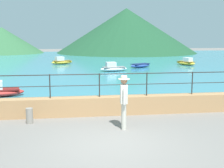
# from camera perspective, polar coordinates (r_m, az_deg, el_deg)

# --- Properties ---
(ground_plane) EXTENTS (120.00, 120.00, 0.00)m
(ground_plane) POSITION_cam_1_polar(r_m,az_deg,el_deg) (8.57, -0.29, -11.35)
(ground_plane) COLOR slate
(promenade_wall) EXTENTS (20.00, 0.56, 0.70)m
(promenade_wall) POSITION_cam_1_polar(r_m,az_deg,el_deg) (11.52, -2.38, -4.14)
(promenade_wall) COLOR tan
(promenade_wall) RESTS_ON ground
(railing) EXTENTS (18.44, 0.04, 0.90)m
(railing) POSITION_cam_1_polar(r_m,az_deg,el_deg) (11.33, -2.41, 0.66)
(railing) COLOR #282623
(railing) RESTS_ON promenade_wall
(lake_water) EXTENTS (64.00, 44.32, 0.06)m
(lake_water) POSITION_cam_1_polar(r_m,az_deg,el_deg) (33.95, -6.03, 4.15)
(lake_water) COLOR teal
(lake_water) RESTS_ON ground
(hill_main) EXTENTS (24.12, 24.12, 7.58)m
(hill_main) POSITION_cam_1_polar(r_m,az_deg,el_deg) (52.63, 2.73, 10.08)
(hill_main) COLOR #1E4C2D
(hill_main) RESTS_ON ground
(hill_secondary) EXTENTS (13.68, 13.68, 4.33)m
(hill_secondary) POSITION_cam_1_polar(r_m,az_deg,el_deg) (53.59, -20.13, 7.78)
(hill_secondary) COLOR #33663D
(hill_secondary) RESTS_ON ground
(person_walking) EXTENTS (0.38, 0.57, 1.75)m
(person_walking) POSITION_cam_1_polar(r_m,az_deg,el_deg) (9.66, 2.26, -2.94)
(person_walking) COLOR beige
(person_walking) RESTS_ON ground
(bollard) EXTENTS (0.24, 0.24, 0.54)m
(bollard) POSITION_cam_1_polar(r_m,az_deg,el_deg) (10.78, -15.39, -5.84)
(bollard) COLOR gray
(bollard) RESTS_ON ground
(boat_0) EXTENTS (2.41, 1.25, 0.76)m
(boat_0) POSITION_cam_1_polar(r_m,az_deg,el_deg) (25.00, 0.23, 3.07)
(boat_0) COLOR white
(boat_0) RESTS_ON lake_water
(boat_2) EXTENTS (2.46, 1.82, 0.76)m
(boat_2) POSITION_cam_1_polar(r_m,az_deg,el_deg) (31.68, -9.57, 4.25)
(boat_2) COLOR gold
(boat_2) RESTS_ON lake_water
(boat_3) EXTENTS (2.43, 1.96, 0.36)m
(boat_3) POSITION_cam_1_polar(r_m,az_deg,el_deg) (28.05, 5.40, 3.56)
(boat_3) COLOR #2D4C9E
(boat_3) RESTS_ON lake_water
(boat_5) EXTENTS (1.80, 2.46, 0.76)m
(boat_5) POSITION_cam_1_polar(r_m,az_deg,el_deg) (31.15, 13.88, 4.02)
(boat_5) COLOR gold
(boat_5) RESTS_ON lake_water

